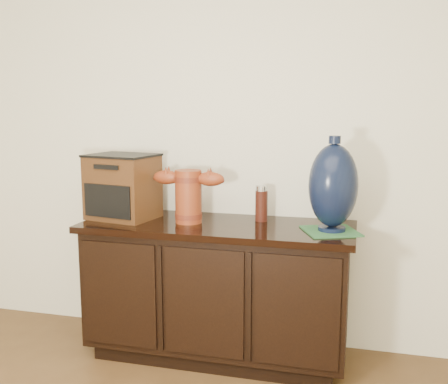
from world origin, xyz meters
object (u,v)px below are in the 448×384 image
(terracotta_vessel, at_px, (188,193))
(spray_can, at_px, (261,204))
(lamp_base, at_px, (333,186))
(tv_radio, at_px, (123,186))
(sideboard, at_px, (217,289))

(terracotta_vessel, xyz_separation_m, spray_can, (0.38, 0.14, -0.06))
(lamp_base, bearing_deg, terracotta_vessel, 178.38)
(tv_radio, height_order, spray_can, tv_radio)
(sideboard, height_order, lamp_base, lamp_base)
(terracotta_vessel, relative_size, spray_can, 2.04)
(sideboard, xyz_separation_m, terracotta_vessel, (-0.16, -0.01, 0.53))
(sideboard, xyz_separation_m, lamp_base, (0.61, -0.04, 0.60))
(sideboard, bearing_deg, terracotta_vessel, -174.98)
(terracotta_vessel, distance_m, spray_can, 0.40)
(sideboard, height_order, terracotta_vessel, terracotta_vessel)
(sideboard, bearing_deg, spray_can, 29.64)
(sideboard, height_order, tv_radio, tv_radio)
(sideboard, xyz_separation_m, tv_radio, (-0.55, 0.00, 0.55))
(tv_radio, bearing_deg, spray_can, 19.76)
(terracotta_vessel, xyz_separation_m, lamp_base, (0.76, -0.02, 0.07))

